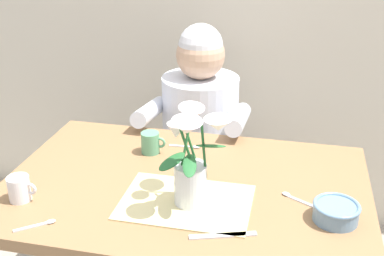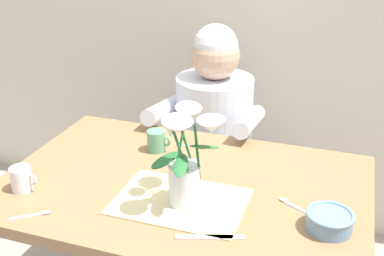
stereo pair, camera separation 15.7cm
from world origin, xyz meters
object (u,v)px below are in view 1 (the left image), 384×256
at_px(ceramic_bowl, 336,211).
at_px(tea_cup, 151,143).
at_px(ceramic_mug, 20,189).
at_px(seated_person, 200,147).
at_px(flower_vase, 192,158).
at_px(dinner_knife, 223,235).

height_order(ceramic_bowl, tea_cup, tea_cup).
bearing_deg(ceramic_mug, ceramic_bowl, 6.14).
distance_m(seated_person, ceramic_bowl, 0.93).
bearing_deg(ceramic_bowl, flower_vase, -179.35).
xyz_separation_m(ceramic_bowl, tea_cup, (-0.65, 0.30, 0.01)).
height_order(seated_person, tea_cup, seated_person).
bearing_deg(ceramic_mug, dinner_knife, -4.01).
xyz_separation_m(seated_person, ceramic_bowl, (0.55, -0.72, 0.21)).
height_order(flower_vase, ceramic_mug, flower_vase).
bearing_deg(dinner_knife, flower_vase, 111.71).
bearing_deg(seated_person, ceramic_mug, -119.37).
bearing_deg(tea_cup, ceramic_mug, -127.04).
xyz_separation_m(flower_vase, dinner_knife, (0.12, -0.14, -0.16)).
bearing_deg(ceramic_bowl, seated_person, 127.46).
distance_m(flower_vase, ceramic_mug, 0.55).
xyz_separation_m(flower_vase, tea_cup, (-0.22, 0.30, -0.12)).
bearing_deg(ceramic_bowl, dinner_knife, -154.29).
distance_m(seated_person, ceramic_mug, 0.94).
distance_m(dinner_knife, ceramic_mug, 0.65).
relative_size(seated_person, flower_vase, 3.62).
xyz_separation_m(flower_vase, ceramic_mug, (-0.52, -0.10, -0.12)).
relative_size(ceramic_mug, tea_cup, 1.00).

